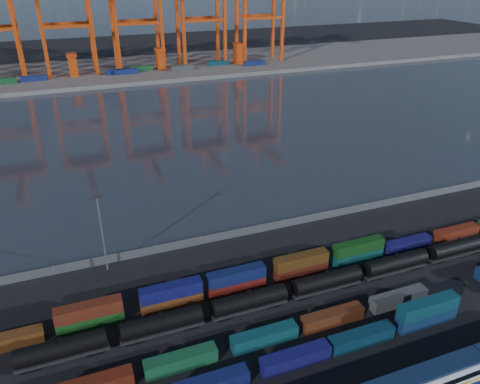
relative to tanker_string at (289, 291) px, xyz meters
name	(u,v)px	position (x,y,z in m)	size (l,w,h in m)	color
ground	(302,315)	(0.47, -4.33, -2.15)	(700.00, 700.00, 0.00)	black
harbor_water	(165,131)	(0.47, 100.67, -2.14)	(700.00, 700.00, 0.00)	#282E39
far_quay	(121,70)	(0.47, 205.67, -1.15)	(700.00, 70.00, 2.00)	#514F4C
container_row_south	(241,372)	(-14.65, -13.77, -0.32)	(138.75, 2.29, 4.88)	#424548
container_row_mid	(297,328)	(-2.56, -7.96, -0.94)	(139.39, 2.27, 2.42)	#474B4D
container_row_north	(237,282)	(-7.72, 5.94, -0.21)	(140.89, 2.24, 4.77)	navy
tanker_string	(289,291)	(0.00, 0.00, 0.00)	(91.46, 3.00, 4.29)	black
waterfront_fence	(243,232)	(0.47, 23.67, -1.15)	(160.12, 0.12, 2.20)	#595B5E
yard_light_mast	(101,229)	(-29.53, 21.67, 7.14)	(1.60, 0.40, 16.60)	slate
quay_containers	(103,73)	(-10.52, 191.13, 1.15)	(172.58, 10.99, 2.60)	navy
straddle_carriers	(118,61)	(-2.03, 195.67, 5.67)	(140.00, 7.00, 11.10)	#CF3F0E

